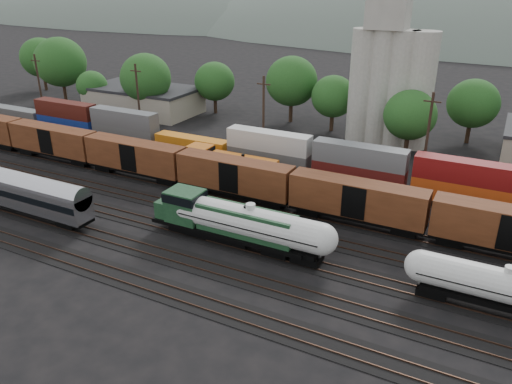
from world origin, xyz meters
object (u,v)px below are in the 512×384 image
at_px(tank_car_a, 251,224).
at_px(grain_silo, 390,74).
at_px(green_locomotive, 220,219).
at_px(passenger_coach, 14,189).
at_px(orange_locomotive, 225,164).

distance_m(tank_car_a, grain_silo, 41.99).
distance_m(green_locomotive, grain_silo, 42.45).
relative_size(green_locomotive, tank_car_a, 0.96).
height_order(green_locomotive, grain_silo, grain_silo).
height_order(tank_car_a, grain_silo, grain_silo).
distance_m(tank_car_a, passenger_coach, 28.62).
bearing_deg(orange_locomotive, passenger_coach, -129.41).
bearing_deg(grain_silo, green_locomotive, -99.41).
xyz_separation_m(tank_car_a, grain_silo, (3.25, 41.00, 8.45)).
relative_size(tank_car_a, passenger_coach, 0.83).
height_order(passenger_coach, grain_silo, grain_silo).
distance_m(orange_locomotive, grain_silo, 31.33).
bearing_deg(passenger_coach, orange_locomotive, 50.59).
bearing_deg(green_locomotive, orange_locomotive, 118.68).
height_order(green_locomotive, orange_locomotive, green_locomotive).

